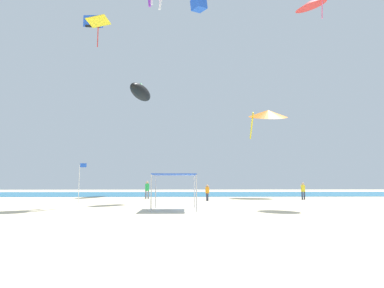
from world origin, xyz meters
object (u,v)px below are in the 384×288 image
at_px(person_central, 147,188).
at_px(banner_flag, 80,179).
at_px(kite_parafoil_blue, 93,22).
at_px(kite_diamond_yellow, 98,23).
at_px(kite_inflatable_black, 141,92).
at_px(kite_delta_red, 310,4).
at_px(canopy_tent, 175,176).
at_px(person_near_tent, 207,191).
at_px(person_leftmost, 303,190).
at_px(kite_delta_orange, 268,114).

height_order(person_central, banner_flag, banner_flag).
xyz_separation_m(banner_flag, kite_parafoil_blue, (-1.89, 8.47, 18.79)).
bearing_deg(kite_diamond_yellow, kite_parafoil_blue, -150.90).
distance_m(kite_inflatable_black, kite_delta_red, 25.14).
bearing_deg(person_central, kite_diamond_yellow, 67.95).
bearing_deg(kite_parafoil_blue, kite_inflatable_black, 104.11).
xyz_separation_m(canopy_tent, person_central, (-3.29, 13.86, -1.10)).
relative_size(kite_inflatable_black, kite_delta_red, 1.85).
bearing_deg(kite_delta_red, person_central, 32.64).
bearing_deg(person_near_tent, kite_parafoil_blue, 53.26).
xyz_separation_m(person_near_tent, kite_diamond_yellow, (-11.17, 0.10, 17.22)).
height_order(banner_flag, kite_inflatable_black, kite_inflatable_black).
height_order(person_near_tent, person_central, person_central).
bearing_deg(kite_inflatable_black, kite_diamond_yellow, -0.33).
height_order(person_leftmost, kite_inflatable_black, kite_inflatable_black).
distance_m(kite_delta_orange, kite_diamond_yellow, 22.23).
relative_size(person_central, kite_parafoil_blue, 0.53).
xyz_separation_m(person_near_tent, kite_inflatable_black, (-8.44, 13.31, 13.66)).
bearing_deg(banner_flag, kite_delta_orange, 29.14).
bearing_deg(banner_flag, kite_parafoil_blue, 102.61).
relative_size(person_leftmost, kite_delta_orange, 0.35).
height_order(banner_flag, kite_parafoil_blue, kite_parafoil_blue).
distance_m(kite_inflatable_black, kite_parafoil_blue, 11.35).
bearing_deg(person_leftmost, kite_diamond_yellow, -21.67).
bearing_deg(kite_parafoil_blue, person_leftmost, 36.07).
distance_m(kite_delta_orange, kite_parafoil_blue, 24.03).
relative_size(kite_parafoil_blue, kite_delta_red, 0.93).
xyz_separation_m(banner_flag, kite_inflatable_black, (2.87, 16.63, 12.50)).
distance_m(person_leftmost, kite_diamond_yellow, 27.36).
bearing_deg(kite_delta_orange, person_central, -162.58).
distance_m(person_central, kite_delta_red, 24.28).
xyz_separation_m(kite_inflatable_black, kite_parafoil_blue, (-4.77, -8.16, 6.30)).
distance_m(person_near_tent, kite_delta_orange, 14.63).
height_order(canopy_tent, person_central, canopy_tent).
bearing_deg(kite_delta_orange, person_near_tent, -134.81).
bearing_deg(canopy_tent, person_near_tent, 73.66).
bearing_deg(kite_inflatable_black, kite_delta_orange, 82.44).
relative_size(canopy_tent, person_central, 1.74).
distance_m(person_near_tent, person_leftmost, 10.27).
bearing_deg(kite_delta_red, kite_inflatable_black, 15.13).
distance_m(person_central, kite_delta_orange, 17.61).
xyz_separation_m(person_leftmost, kite_delta_orange, (-1.86, 5.85, 9.30)).
bearing_deg(person_near_tent, person_leftmost, -95.71).
bearing_deg(person_leftmost, kite_parafoil_blue, -34.39).
height_order(person_leftmost, kite_parafoil_blue, kite_parafoil_blue).
xyz_separation_m(kite_diamond_yellow, kite_parafoil_blue, (-2.03, 5.05, 2.74)).
bearing_deg(kite_delta_orange, person_leftmost, -69.72).
height_order(kite_delta_orange, kite_delta_red, kite_delta_red).
bearing_deg(person_leftmost, banner_flag, -12.79).
bearing_deg(kite_diamond_yellow, kite_delta_orange, 118.25).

